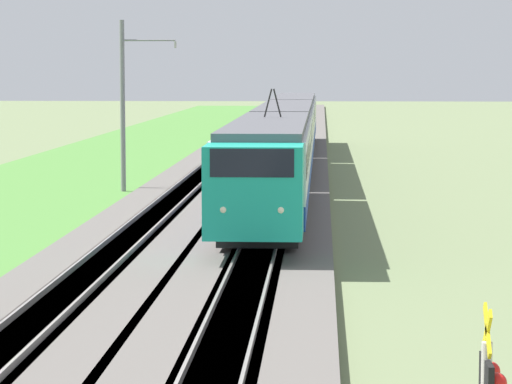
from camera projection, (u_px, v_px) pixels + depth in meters
name	position (u px, v px, depth m)	size (l,w,h in m)	color
ballast_main	(202.00, 178.00, 61.22)	(240.00, 4.40, 0.30)	#605B56
ballast_adjacent	(285.00, 178.00, 60.99)	(240.00, 4.40, 0.30)	#605B56
track_main	(202.00, 177.00, 61.22)	(240.00, 1.57, 0.45)	#4C4238
track_adjacent	(285.00, 178.00, 60.99)	(240.00, 1.57, 0.45)	#4C4238
grass_verge	(88.00, 179.00, 61.54)	(240.00, 13.31, 0.12)	#4C8438
passenger_train	(286.00, 134.00, 62.69)	(60.56, 2.84, 4.89)	#19A88E
catenary_mast_mid	(124.00, 104.00, 54.28)	(0.22, 2.56, 7.80)	slate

